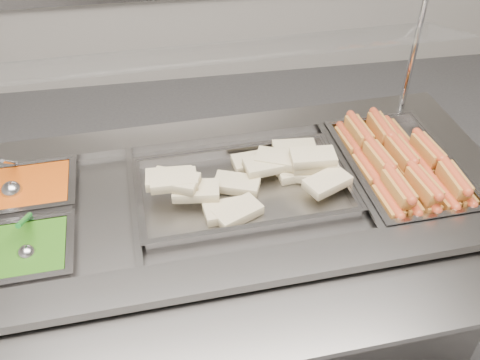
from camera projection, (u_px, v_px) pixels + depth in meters
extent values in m
cube|color=gray|center=(227.00, 278.00, 1.90)|extent=(1.69, 0.77, 0.80)
cube|color=gray|center=(249.00, 270.00, 1.39)|extent=(1.73, 0.20, 0.03)
cube|color=gray|center=(208.00, 131.00, 1.87)|extent=(1.73, 0.20, 0.03)
cube|color=gray|center=(465.00, 156.00, 1.76)|extent=(0.15, 0.53, 0.03)
cube|color=black|center=(226.00, 215.00, 1.70)|extent=(1.52, 0.60, 0.02)
cube|color=gray|center=(348.00, 170.00, 1.69)|extent=(0.04, 0.53, 0.01)
cube|color=gray|center=(134.00, 201.00, 1.58)|extent=(0.04, 0.53, 0.01)
cube|color=gray|center=(263.00, 325.00, 1.30)|extent=(1.67, 0.31, 0.02)
cylinder|color=#BBBBBF|center=(412.00, 57.00, 1.83)|extent=(0.02, 0.02, 0.41)
cube|color=silver|center=(210.00, 53.00, 1.54)|extent=(1.53, 0.34, 0.08)
cube|color=#C0390A|center=(28.00, 195.00, 1.65)|extent=(0.27, 0.21, 0.08)
cube|color=#19550D|center=(20.00, 259.00, 1.45)|extent=(0.27, 0.21, 0.08)
cube|color=#A55722|center=(388.00, 204.00, 1.59)|extent=(0.06, 0.14, 0.05)
cylinder|color=red|center=(389.00, 199.00, 1.58)|extent=(0.04, 0.15, 0.03)
cube|color=#A55722|center=(366.00, 171.00, 1.71)|extent=(0.06, 0.14, 0.05)
cylinder|color=red|center=(367.00, 166.00, 1.70)|extent=(0.04, 0.15, 0.03)
cube|color=#A55722|center=(348.00, 142.00, 1.83)|extent=(0.06, 0.14, 0.05)
cylinder|color=red|center=(349.00, 137.00, 1.82)|extent=(0.04, 0.15, 0.03)
cube|color=#A55722|center=(405.00, 201.00, 1.60)|extent=(0.05, 0.14, 0.05)
cylinder|color=red|center=(407.00, 197.00, 1.58)|extent=(0.03, 0.15, 0.03)
cube|color=#A55722|center=(383.00, 168.00, 1.72)|extent=(0.05, 0.14, 0.05)
cylinder|color=red|center=(384.00, 164.00, 1.71)|extent=(0.03, 0.15, 0.03)
cube|color=#A55722|center=(364.00, 140.00, 1.84)|extent=(0.06, 0.14, 0.05)
cylinder|color=red|center=(364.00, 135.00, 1.83)|extent=(0.04, 0.15, 0.03)
cube|color=#A55722|center=(423.00, 199.00, 1.61)|extent=(0.06, 0.14, 0.05)
cylinder|color=red|center=(425.00, 194.00, 1.59)|extent=(0.04, 0.15, 0.03)
cube|color=#A55722|center=(400.00, 166.00, 1.73)|extent=(0.05, 0.14, 0.05)
cylinder|color=red|center=(401.00, 161.00, 1.71)|extent=(0.03, 0.15, 0.03)
cube|color=#A55722|center=(379.00, 138.00, 1.85)|extent=(0.05, 0.14, 0.05)
cylinder|color=red|center=(380.00, 133.00, 1.84)|extent=(0.04, 0.15, 0.03)
cube|color=#A55722|center=(441.00, 196.00, 1.62)|extent=(0.06, 0.14, 0.05)
cylinder|color=red|center=(442.00, 191.00, 1.60)|extent=(0.04, 0.15, 0.03)
cube|color=#A55722|center=(416.00, 164.00, 1.74)|extent=(0.06, 0.14, 0.05)
cylinder|color=red|center=(418.00, 159.00, 1.72)|extent=(0.04, 0.15, 0.03)
cube|color=#A55722|center=(395.00, 136.00, 1.86)|extent=(0.06, 0.14, 0.05)
cylinder|color=red|center=(396.00, 131.00, 1.84)|extent=(0.04, 0.15, 0.03)
cube|color=#A55722|center=(458.00, 193.00, 1.63)|extent=(0.05, 0.14, 0.05)
cylinder|color=red|center=(460.00, 188.00, 1.61)|extent=(0.04, 0.15, 0.03)
cube|color=#A55722|center=(432.00, 161.00, 1.75)|extent=(0.06, 0.14, 0.05)
cylinder|color=red|center=(434.00, 157.00, 1.73)|extent=(0.04, 0.15, 0.03)
cube|color=#A55722|center=(398.00, 189.00, 1.57)|extent=(0.06, 0.14, 0.05)
cylinder|color=red|center=(400.00, 183.00, 1.56)|extent=(0.04, 0.15, 0.03)
cube|color=#A55722|center=(379.00, 159.00, 1.68)|extent=(0.06, 0.14, 0.05)
cylinder|color=red|center=(380.00, 153.00, 1.67)|extent=(0.05, 0.15, 0.03)
cube|color=#A55722|center=(359.00, 131.00, 1.79)|extent=(0.06, 0.14, 0.05)
cylinder|color=red|center=(360.00, 126.00, 1.78)|extent=(0.04, 0.15, 0.03)
cube|color=#A55722|center=(424.00, 185.00, 1.58)|extent=(0.06, 0.14, 0.05)
cylinder|color=red|center=(425.00, 180.00, 1.57)|extent=(0.05, 0.15, 0.03)
cube|color=#A55722|center=(401.00, 153.00, 1.70)|extent=(0.06, 0.14, 0.05)
cylinder|color=red|center=(402.00, 148.00, 1.69)|extent=(0.04, 0.15, 0.03)
cube|color=#A55722|center=(381.00, 128.00, 1.81)|extent=(0.05, 0.14, 0.05)
cylinder|color=red|center=(382.00, 123.00, 1.80)|extent=(0.03, 0.15, 0.03)
cube|color=#A55722|center=(454.00, 180.00, 1.60)|extent=(0.05, 0.14, 0.05)
cylinder|color=red|center=(456.00, 175.00, 1.59)|extent=(0.03, 0.15, 0.03)
cube|color=#A55722|center=(427.00, 150.00, 1.71)|extent=(0.06, 0.14, 0.05)
cylinder|color=red|center=(429.00, 145.00, 1.70)|extent=(0.04, 0.15, 0.03)
cube|color=#CEBC8A|center=(237.00, 184.00, 1.65)|extent=(0.16, 0.12, 0.03)
cube|color=#CEBC8A|center=(307.00, 164.00, 1.72)|extent=(0.14, 0.08, 0.03)
cube|color=#CEBC8A|center=(299.00, 171.00, 1.70)|extent=(0.15, 0.09, 0.03)
cube|color=#CEBC8A|center=(304.00, 173.00, 1.69)|extent=(0.16, 0.12, 0.03)
cube|color=#CEBC8A|center=(254.00, 162.00, 1.73)|extent=(0.15, 0.09, 0.03)
cube|color=#CEBC8A|center=(228.00, 211.00, 1.56)|extent=(0.15, 0.09, 0.03)
cube|color=#CEBC8A|center=(237.00, 212.00, 1.55)|extent=(0.16, 0.13, 0.03)
cube|color=#CEBC8A|center=(295.00, 164.00, 1.72)|extent=(0.14, 0.08, 0.03)
cube|color=#CEBC8A|center=(196.00, 191.00, 1.58)|extent=(0.15, 0.09, 0.03)
cube|color=#CEBC8A|center=(266.00, 165.00, 1.67)|extent=(0.15, 0.10, 0.03)
cube|color=#CEBC8A|center=(327.00, 182.00, 1.61)|extent=(0.16, 0.13, 0.03)
cube|color=#CEBC8A|center=(278.00, 159.00, 1.69)|extent=(0.16, 0.13, 0.03)
cube|color=#CEBC8A|center=(315.00, 163.00, 1.67)|extent=(0.15, 0.09, 0.03)
cube|color=#CEBC8A|center=(294.00, 149.00, 1.74)|extent=(0.14, 0.09, 0.03)
cube|color=#CEBC8A|center=(174.00, 180.00, 1.57)|extent=(0.14, 0.08, 0.03)
cube|color=#CEBC8A|center=(175.00, 181.00, 1.57)|extent=(0.16, 0.13, 0.03)
cube|color=#CEBC8A|center=(169.00, 179.00, 1.58)|extent=(0.14, 0.08, 0.03)
cube|color=#CEBC8A|center=(313.00, 157.00, 1.66)|extent=(0.14, 0.09, 0.03)
sphere|color=#B9B8BE|center=(12.00, 191.00, 1.60)|extent=(0.06, 0.06, 0.06)
cylinder|color=#B9B8BE|center=(10.00, 162.00, 1.62)|extent=(0.02, 0.14, 0.11)
sphere|color=#B9B8BE|center=(27.00, 254.00, 1.42)|extent=(0.05, 0.05, 0.05)
cylinder|color=#167D25|center=(24.00, 220.00, 1.44)|extent=(0.02, 0.13, 0.09)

